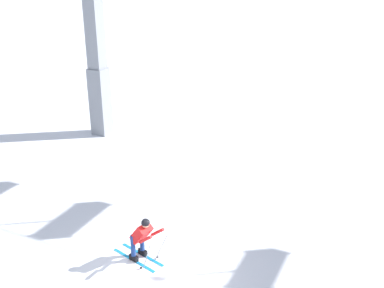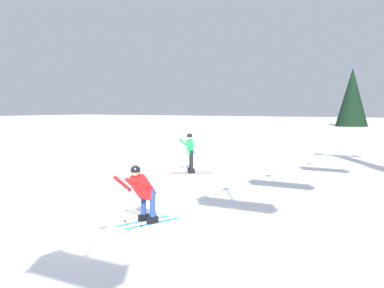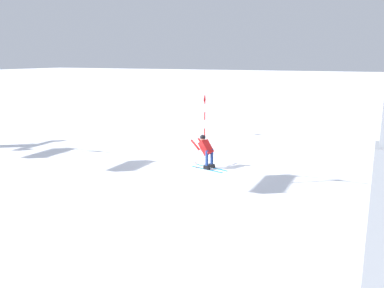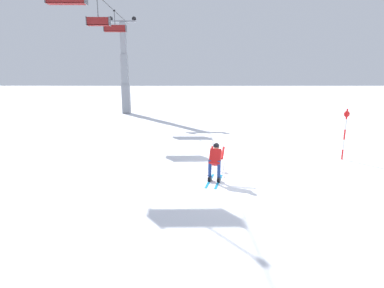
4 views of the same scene
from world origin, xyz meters
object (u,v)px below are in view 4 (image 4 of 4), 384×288
Objects in this scene: chairlift_seat_fourth at (98,21)px; trail_marker_pole at (345,133)px; chairlift_seat_farthest at (115,28)px; skier_carving_main at (215,159)px; lift_tower_far at (125,75)px.

trail_marker_pole is (-10.13, -14.14, -6.71)m from chairlift_seat_fourth.
chairlift_seat_farthest is 0.85× the size of trail_marker_pole.
skier_carving_main is 21.28m from chairlift_seat_farthest.
chairlift_seat_fourth is 0.91× the size of trail_marker_pole.
skier_carving_main is 7.03m from trail_marker_pole.
chairlift_seat_fourth is 18.64m from trail_marker_pole.
chairlift_seat_fourth is at bearing -180.00° from chairlift_seat_farthest.
skier_carving_main is 23.48m from lift_tower_far.
chairlift_seat_farthest is at bearing 22.81° from skier_carving_main.
skier_carving_main is at bearing 113.74° from trail_marker_pole.
chairlift_seat_farthest is (18.36, 7.72, 7.48)m from skier_carving_main.
chairlift_seat_fourth is (-8.98, 0.00, 3.88)m from lift_tower_far.
lift_tower_far is 4.47× the size of chairlift_seat_fourth.
lift_tower_far is 5.48m from chairlift_seat_farthest.
chairlift_seat_fourth and chairlift_seat_farthest have the same top height.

